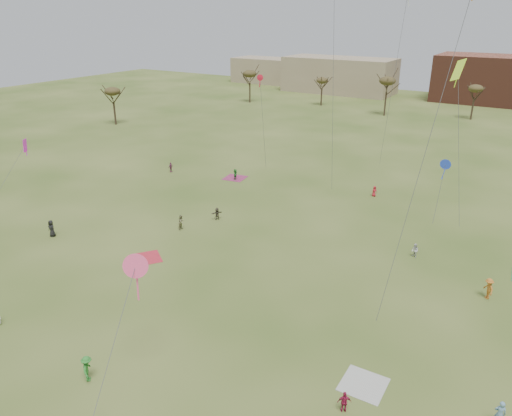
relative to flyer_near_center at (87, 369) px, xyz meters
The scene contains 20 objects.
ground 8.27m from the flyer_near_center, 86.33° to the left, with size 260.00×260.00×0.00m, color #324C17.
flyer_near_center is the anchor object (origin of this frame).
spectator_fore_a 16.73m from the flyer_near_center, 22.49° to the left, with size 0.87×0.36×1.48m, color #A01B42.
spectator_fore_b 24.25m from the flyer_near_center, 115.34° to the left, with size 0.83×0.64×1.70m, color olive.
spectator_fore_c 27.57m from the flyer_near_center, 108.16° to the left, with size 1.36×0.43×1.47m, color brown.
flyer_mid_a 24.82m from the flyer_near_center, 148.32° to the left, with size 0.91×0.59×1.87m, color black.
flyer_mid_b 32.40m from the flyer_near_center, 49.74° to the left, with size 1.22×0.70×1.89m, color #C06D24.
flyer_mid_c 25.72m from the flyer_near_center, 23.34° to the left, with size 0.66×0.43×1.81m, color #638CA5.
spectator_mid_d 44.95m from the flyer_near_center, 124.24° to the left, with size 0.88×0.37×1.51m, color #843761.
spectator_mid_e 32.03m from the flyer_near_center, 64.76° to the left, with size 0.70×0.55×1.44m, color silver.
flyer_far_a 42.17m from the flyer_near_center, 110.80° to the left, with size 1.46×0.46×1.57m, color #297D2A.
flyer_far_b 43.65m from the flyer_near_center, 84.12° to the left, with size 0.69×0.45×1.41m, color red.
blanket_red 17.14m from the flyer_near_center, 121.23° to the left, with size 2.79×2.79×0.03m, color red.
blanket_cream 18.22m from the flyer_near_center, 30.53° to the left, with size 2.82×2.82×0.03m, color beige.
blanket_plum 42.83m from the flyer_near_center, 111.09° to the left, with size 3.00×3.00×0.03m, color #962E5B.
kites_aloft 42.50m from the flyer_near_center, 87.41° to the left, with size 74.58×60.32×27.75m.
tree_line 87.57m from the flyer_near_center, 91.52° to the left, with size 117.44×49.32×8.91m.
building_tan 128.00m from the flyer_near_center, 105.63° to the left, with size 32.00×14.00×10.00m, color #937F60.
building_brick 128.42m from the flyer_near_center, 87.53° to the left, with size 26.00×16.00×12.00m, color brown.
building_tan_west 145.32m from the flyer_near_center, 116.34° to the left, with size 20.00×12.00×8.00m, color #937F60.
Camera 1 is at (22.46, -24.08, 22.82)m, focal length 34.10 mm.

